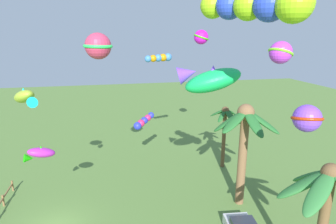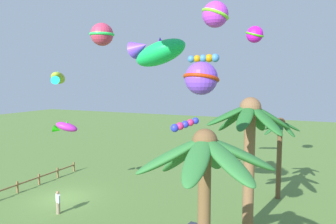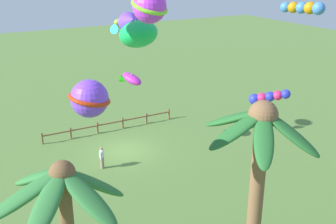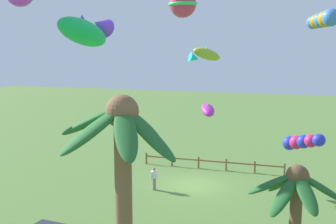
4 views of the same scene
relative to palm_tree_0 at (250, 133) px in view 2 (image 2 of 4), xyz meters
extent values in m
plane|color=#567A38|center=(0.48, -13.91, -5.96)|extent=(120.00, 120.00, 0.00)
cylinder|color=brown|center=(-0.05, 0.00, -2.23)|extent=(0.66, 0.66, 7.45)
ellipsoid|color=#236028|center=(1.24, -0.05, 1.06)|extent=(2.74, 0.88, 1.52)
ellipsoid|color=#236028|center=(0.70, 0.96, 0.92)|extent=(2.23, 2.55, 1.77)
ellipsoid|color=#236028|center=(-0.62, 1.07, 0.93)|extent=(1.94, 2.68, 1.75)
ellipsoid|color=#236028|center=(-1.13, 0.21, 0.76)|extent=(2.53, 1.25, 2.06)
ellipsoid|color=#236028|center=(-0.45, -1.04, 0.78)|extent=(1.62, 2.56, 2.03)
ellipsoid|color=#236028|center=(0.59, -1.13, 1.07)|extent=(2.04, 2.77, 1.48)
sphere|color=brown|center=(-0.05, 0.00, 1.50)|extent=(1.25, 1.25, 1.25)
cylinder|color=brown|center=(-6.28, 1.19, -3.00)|extent=(0.37, 0.37, 5.92)
ellipsoid|color=#1E5623|center=(-5.54, 1.24, -0.33)|extent=(1.59, 0.57, 0.95)
ellipsoid|color=#1E5623|center=(-5.93, 1.73, -0.47)|extent=(1.14, 1.44, 1.21)
ellipsoid|color=#1E5623|center=(-6.53, 1.88, -0.33)|extent=(0.97, 1.63, 0.95)
ellipsoid|color=#1E5623|center=(-6.99, 1.11, -0.36)|extent=(1.57, 0.63, 1.02)
ellipsoid|color=#1E5623|center=(-6.67, 0.59, -0.36)|extent=(1.23, 1.54, 1.00)
ellipsoid|color=#1E5623|center=(-5.84, 0.68, -0.44)|extent=(1.29, 1.40, 1.16)
sphere|color=brown|center=(-6.28, 1.19, -0.03)|extent=(0.71, 0.71, 0.71)
ellipsoid|color=#2D7033|center=(9.57, 0.02, 0.57)|extent=(2.72, 1.06, 1.29)
ellipsoid|color=#2D7033|center=(9.09, 0.86, 0.54)|extent=(2.23, 2.54, 1.34)
ellipsoid|color=#2D7033|center=(7.85, 1.02, 0.50)|extent=(1.68, 2.70, 1.43)
ellipsoid|color=#2D7033|center=(7.24, -0.19, 0.24)|extent=(2.40, 0.91, 1.92)
ellipsoid|color=#2D7033|center=(7.88, -1.12, 0.24)|extent=(1.64, 2.47, 1.90)
ellipsoid|color=#2D7033|center=(8.91, -1.18, 0.45)|extent=(1.94, 2.61, 1.51)
sphere|color=brown|center=(8.31, -0.12, 0.95)|extent=(0.89, 0.89, 0.89)
cube|color=brown|center=(-5.66, -18.15, -5.48)|extent=(0.12, 0.12, 0.95)
cube|color=brown|center=(-3.42, -18.15, -5.48)|extent=(0.12, 0.12, 0.95)
cube|color=brown|center=(-1.18, -18.15, -5.48)|extent=(0.12, 0.12, 0.95)
cube|color=brown|center=(1.06, -18.15, -5.48)|extent=(0.12, 0.12, 0.95)
cube|color=brown|center=(-0.06, -18.15, -5.29)|extent=(11.32, 0.09, 0.11)
cylinder|color=gray|center=(2.86, -12.19, -5.54)|extent=(0.26, 0.26, 0.84)
cube|color=silver|center=(2.86, -12.19, -4.85)|extent=(0.41, 0.44, 0.54)
sphere|color=#A37556|center=(2.86, -12.19, -4.47)|extent=(0.21, 0.21, 0.21)
cylinder|color=silver|center=(2.99, -12.00, -4.90)|extent=(0.09, 0.09, 0.52)
cylinder|color=silver|center=(2.72, -12.37, -4.90)|extent=(0.09, 0.09, 0.52)
sphere|color=#3C7BC9|center=(-7.34, -4.24, 4.99)|extent=(0.72, 0.72, 0.72)
sphere|color=orange|center=(-7.20, -4.72, 4.97)|extent=(0.69, 0.69, 0.69)
sphere|color=#3C7BC9|center=(-7.05, -5.20, 4.95)|extent=(0.66, 0.66, 0.66)
sphere|color=orange|center=(-6.90, -5.68, 4.93)|extent=(0.63, 0.63, 0.63)
sphere|color=#3C7BC9|center=(-6.75, -6.16, 4.91)|extent=(0.60, 0.60, 0.60)
sphere|color=#7D3FE4|center=(7.04, -0.70, 3.15)|extent=(1.29, 1.29, 1.29)
torus|color=red|center=(7.04, -0.70, 3.15)|extent=(1.77, 1.77, 0.45)
sphere|color=#C93456|center=(0.34, -10.12, 6.26)|extent=(1.57, 1.57, 1.57)
torus|color=#2DE75A|center=(0.34, -10.12, 6.26)|extent=(2.42, 2.42, 0.25)
ellipsoid|color=#97B62D|center=(-0.18, -14.68, 3.29)|extent=(2.35, 2.04, 1.29)
cone|color=#14D6D5|center=(0.57, -14.18, 3.03)|extent=(1.03, 0.98, 0.80)
cone|color=#14D6D5|center=(-0.18, -14.68, 3.62)|extent=(0.56, 0.56, 0.41)
sphere|color=#2832CF|center=(-5.97, -7.33, -0.95)|extent=(0.71, 0.71, 0.71)
sphere|color=#D5255F|center=(-6.29, -6.97, -0.81)|extent=(0.68, 0.68, 0.68)
sphere|color=#2832CF|center=(-6.61, -6.61, -0.68)|extent=(0.66, 0.66, 0.66)
sphere|color=#D5255F|center=(-6.94, -6.26, -0.54)|extent=(0.63, 0.63, 0.63)
sphere|color=#2832CF|center=(-7.26, -5.90, -0.40)|extent=(0.60, 0.60, 0.60)
ellipsoid|color=#14BE54|center=(3.64, -4.09, 4.50)|extent=(2.18, 3.53, 1.92)
cone|color=#743FE9|center=(3.36, -5.45, 4.88)|extent=(1.21, 1.39, 1.21)
cone|color=#743FE9|center=(3.64, -4.09, 5.01)|extent=(0.73, 0.73, 0.63)
ellipsoid|color=#C12ABC|center=(-0.42, -14.19, -0.53)|extent=(1.49, 2.02, 1.07)
cone|color=#1AD40B|center=(-0.13, -14.91, -0.74)|extent=(0.76, 0.84, 0.68)
cone|color=#1AD40B|center=(-0.42, -14.19, -0.25)|extent=(0.45, 0.45, 0.35)
sphere|color=#C538E4|center=(4.68, -0.85, 6.01)|extent=(1.16, 1.16, 1.16)
torus|color=#80E52A|center=(4.68, -0.85, 6.01)|extent=(1.68, 1.66, 0.56)
sphere|color=#DF15D7|center=(-7.51, -1.07, 6.75)|extent=(1.33, 1.33, 1.33)
torus|color=#44BC11|center=(-7.51, -1.07, 6.75)|extent=(1.89, 1.88, 0.61)
camera|label=1|loc=(17.68, -9.56, 6.80)|focal=29.56mm
camera|label=2|loc=(18.78, 3.17, 3.03)|focal=33.91mm
camera|label=3|loc=(10.97, 11.86, 7.48)|focal=43.69mm
camera|label=4|loc=(-6.05, 14.06, 3.89)|focal=44.87mm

